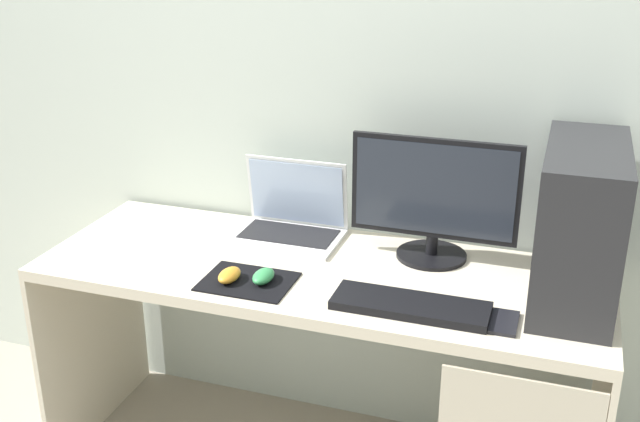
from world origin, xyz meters
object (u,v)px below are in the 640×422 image
Objects in this scene: pc_tower at (579,224)px; keyboard at (411,306)px; mouse_left at (263,276)px; mouse_right at (229,275)px; monitor at (434,200)px; laptop at (291,221)px; cell_phone at (504,322)px.

pc_tower reaches higher than keyboard.
pc_tower reaches higher than mouse_left.
mouse_left is 0.10m from mouse_right.
monitor is 0.56m from mouse_left.
pc_tower reaches higher than laptop.
laptop is at bearing 153.21° from cell_phone.
pc_tower is at bearing -16.42° from monitor.
cell_phone is at bearing 0.21° from keyboard.
mouse_right is at bearing -97.32° from laptop.
pc_tower is at bearing 13.44° from mouse_left.
cell_phone is at bearing -1.61° from mouse_left.
monitor is at bearing 91.78° from keyboard.
monitor is 0.39m from keyboard.
cell_phone is at bearing -53.02° from monitor.
keyboard is at bearing -151.39° from pc_tower.
pc_tower reaches higher than mouse_right.
cell_phone is (0.77, 0.01, -0.02)m from mouse_right.
mouse_left is (-0.43, 0.02, 0.01)m from keyboard.
laptop is 0.81m from cell_phone.
monitor is 0.46m from cell_phone.
laptop is (-0.47, 0.03, -0.14)m from monitor.
mouse_left is at bearing 14.74° from mouse_right.
pc_tower is 5.20× the size of mouse_right.
pc_tower is at bearing 13.58° from mouse_right.
pc_tower reaches higher than cell_phone.
laptop is at bearing 176.86° from monitor.
cell_phone is at bearing 0.44° from mouse_right.
monitor is 0.49m from laptop.
cell_phone is (0.25, 0.00, -0.01)m from keyboard.
monitor is 1.20× the size of keyboard.
pc_tower is 0.43m from monitor.
pc_tower is 5.20× the size of mouse_left.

